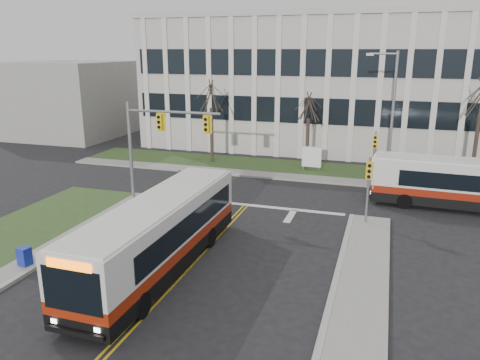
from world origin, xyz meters
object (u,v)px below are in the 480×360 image
bus_cross (468,186)px  newspaper_box_blue (25,258)px  streetlight (390,110)px  directory_sign (312,157)px  bus_main (159,236)px

bus_cross → newspaper_box_blue: bearing=-51.4°
streetlight → directory_sign: streetlight is taller
streetlight → bus_main: (-9.08, -17.49, -3.65)m
bus_cross → directory_sign: bearing=-118.2°
bus_cross → newspaper_box_blue: bus_cross is taller
streetlight → directory_sign: bearing=166.8°
streetlight → newspaper_box_blue: (-14.83, -19.18, -4.72)m
streetlight → newspaper_box_blue: bearing=-127.7°
bus_main → newspaper_box_blue: (-5.75, -1.70, -1.07)m
streetlight → newspaper_box_blue: streetlight is taller
bus_main → newspaper_box_blue: 6.09m
directory_sign → newspaper_box_blue: bearing=-114.4°
bus_cross → newspaper_box_blue: 24.34m
directory_sign → newspaper_box_blue: 22.51m
bus_main → bus_cross: size_ratio=1.06×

